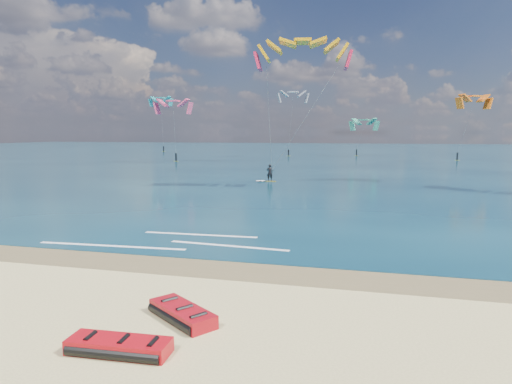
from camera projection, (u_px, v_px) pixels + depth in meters
The scene contains 8 objects.
ground at pixel (287, 176), 53.77m from camera, with size 320.00×320.00×0.00m, color tan.
wet_sand_strip at pixel (120, 261), 18.19m from camera, with size 320.00×2.40×0.01m, color brown.
sea at pixel (332, 153), 115.30m from camera, with size 320.00×200.00×0.04m, color #0B2A3D.
packed_kite_left at pixel (119, 353), 10.63m from camera, with size 2.62×1.11×0.40m, color red, non-canonical shape.
packed_kite_mid at pixel (183, 320), 12.51m from camera, with size 2.50×1.19×0.43m, color #AE0C16, non-canonical shape.
kitesurfer_main at pixel (286, 107), 43.00m from camera, with size 11.54×7.87×14.60m.
shoreline_foam at pixel (176, 242), 21.21m from camera, with size 11.49×3.64×0.01m.
distant_kites at pixel (275, 129), 93.68m from camera, with size 75.66×40.09×13.94m.
Camera 1 is at (9.58, -12.82, 5.11)m, focal length 32.00 mm.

